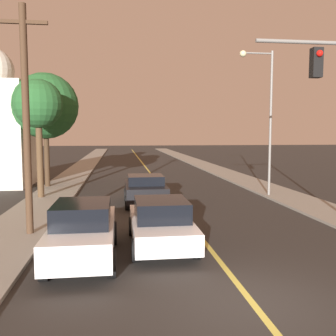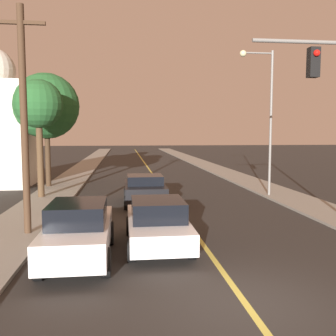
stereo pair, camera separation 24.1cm
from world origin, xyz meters
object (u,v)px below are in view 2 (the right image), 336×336
car_outer_lane_front (79,230)px  utility_pole_left (24,117)px  streetlamp_right (264,105)px  car_near_lane_second (145,189)px  car_near_lane_front (157,222)px  tree_left_near (46,106)px  tree_left_far (38,105)px

car_outer_lane_front → utility_pole_left: size_ratio=0.58×
streetlamp_right → car_near_lane_second: bearing=-167.6°
car_near_lane_front → tree_left_near: tree_left_near is taller
car_outer_lane_front → car_near_lane_second: bearing=73.9°
utility_pole_left → car_near_lane_front: bearing=-21.3°
streetlamp_right → utility_pole_left: bearing=-148.7°
streetlamp_right → car_outer_lane_front: bearing=-133.4°
car_outer_lane_front → streetlamp_right: (8.98, 9.49, 4.28)m
car_near_lane_second → car_outer_lane_front: car_outer_lane_front is taller
tree_left_near → car_outer_lane_front: bearing=-76.0°
car_outer_lane_front → streetlamp_right: size_ratio=0.56×
streetlamp_right → tree_left_near: size_ratio=1.09×
tree_left_far → utility_pole_left: bearing=-81.4°
car_near_lane_front → tree_left_far: bearing=120.6°
car_near_lane_second → car_outer_lane_front: size_ratio=0.88×
tree_left_near → car_near_lane_front: bearing=-66.3°
car_outer_lane_front → tree_left_near: (-3.64, 14.61, 4.44)m
car_outer_lane_front → utility_pole_left: (-2.07, 2.76, 3.28)m
car_outer_lane_front → tree_left_far: size_ratio=0.71×
car_near_lane_front → tree_left_far: tree_left_far is taller
streetlamp_right → utility_pole_left: (-11.06, -6.73, -1.00)m
utility_pole_left → tree_left_near: (-1.56, 11.85, 1.16)m
utility_pole_left → car_outer_lane_front: bearing=-53.1°
car_near_lane_front → tree_left_near: bearing=113.7°
car_near_lane_front → tree_left_near: (-5.95, 13.56, 4.53)m
streetlamp_right → tree_left_near: 13.62m
car_near_lane_second → utility_pole_left: size_ratio=0.51×
tree_left_near → tree_left_far: bearing=-84.4°
streetlamp_right → utility_pole_left: size_ratio=1.03×
car_outer_lane_front → tree_left_far: 11.65m
car_outer_lane_front → tree_left_near: tree_left_near is taller
car_near_lane_second → tree_left_far: 7.38m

